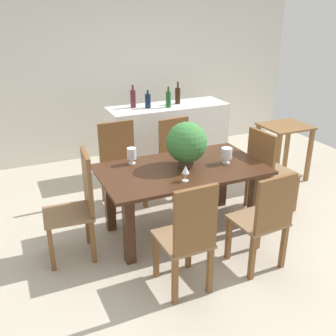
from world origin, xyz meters
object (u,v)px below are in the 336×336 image
(wine_glass, at_px, (186,170))
(wine_bottle_clear, at_px, (178,95))
(flower_centerpiece, at_px, (187,143))
(wine_bottle_dark, at_px, (168,99))
(crystal_vase_center_near, at_px, (227,154))
(kitchen_counter, at_px, (168,138))
(chair_far_left, at_px, (120,159))
(chair_foot_end, at_px, (267,168))
(chair_head_end, at_px, (79,202))
(dining_table, at_px, (182,179))
(side_table, at_px, (284,139))
(wine_bottle_tall, at_px, (148,101))
(wine_bottle_amber, at_px, (133,99))
(chair_near_right, at_px, (266,217))
(chair_far_right, at_px, (177,152))
(crystal_vase_left, at_px, (132,154))
(chair_near_left, at_px, (189,236))

(wine_glass, relative_size, wine_bottle_clear, 0.49)
(flower_centerpiece, bearing_deg, wine_bottle_dark, 72.81)
(crystal_vase_center_near, distance_m, kitchen_counter, 1.76)
(chair_far_left, height_order, wine_glass, chair_far_left)
(chair_foot_end, xyz_separation_m, chair_head_end, (-2.16, 0.00, 0.02))
(chair_far_left, height_order, kitchen_counter, chair_far_left)
(flower_centerpiece, xyz_separation_m, crystal_vase_center_near, (0.42, -0.10, -0.15))
(dining_table, xyz_separation_m, flower_centerpiece, (0.06, 0.03, 0.38))
(chair_foot_end, xyz_separation_m, side_table, (0.80, 0.69, 0.02))
(crystal_vase_center_near, height_order, kitchen_counter, kitchen_counter)
(wine_bottle_tall, bearing_deg, kitchen_counter, 2.68)
(chair_far_left, bearing_deg, wine_bottle_amber, 58.36)
(chair_near_right, distance_m, flower_centerpiece, 1.09)
(chair_foot_end, distance_m, kitchen_counter, 1.74)
(chair_near_right, relative_size, wine_bottle_dark, 3.41)
(wine_bottle_tall, bearing_deg, flower_centerpiece, -97.04)
(chair_far_right, bearing_deg, chair_head_end, -152.21)
(dining_table, bearing_deg, chair_far_right, 67.60)
(chair_far_right, relative_size, wine_bottle_clear, 3.05)
(flower_centerpiece, height_order, crystal_vase_left, flower_centerpiece)
(chair_foot_end, relative_size, crystal_vase_center_near, 5.93)
(crystal_vase_center_near, bearing_deg, chair_foot_end, 5.91)
(side_table, bearing_deg, kitchen_counter, 143.27)
(crystal_vase_left, height_order, wine_glass, crystal_vase_left)
(dining_table, bearing_deg, chair_near_left, -112.39)
(chair_far_right, xyz_separation_m, chair_near_right, (0.01, -1.82, 0.01))
(dining_table, relative_size, wine_bottle_amber, 5.43)
(chair_far_right, relative_size, chair_foot_end, 0.95)
(chair_near_left, xyz_separation_m, wine_bottle_dark, (0.92, 2.49, 0.51))
(chair_head_end, distance_m, wine_glass, 1.05)
(wine_bottle_amber, bearing_deg, wine_bottle_tall, -32.13)
(wine_bottle_dark, bearing_deg, wine_glass, -109.13)
(chair_far_left, bearing_deg, chair_far_right, -2.60)
(kitchen_counter, bearing_deg, wine_bottle_tall, -177.32)
(chair_near_right, height_order, wine_bottle_clear, wine_bottle_clear)
(kitchen_counter, bearing_deg, dining_table, -109.19)
(wine_bottle_clear, bearing_deg, wine_bottle_amber, 175.80)
(crystal_vase_left, bearing_deg, dining_table, -35.78)
(wine_bottle_clear, bearing_deg, kitchen_counter, -164.64)
(chair_foot_end, bearing_deg, crystal_vase_left, 72.40)
(chair_far_left, height_order, crystal_vase_left, chair_far_left)
(wine_bottle_clear, bearing_deg, wine_glass, -113.13)
(wine_bottle_tall, bearing_deg, wine_glass, -100.82)
(wine_bottle_tall, bearing_deg, dining_table, -99.11)
(chair_far_right, distance_m, chair_head_end, 1.72)
(crystal_vase_center_near, distance_m, wine_bottle_amber, 1.88)
(wine_glass, bearing_deg, wine_bottle_amber, 84.55)
(flower_centerpiece, bearing_deg, wine_bottle_clear, 67.79)
(crystal_vase_left, relative_size, side_table, 0.23)
(chair_far_right, relative_size, flower_centerpiece, 2.05)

